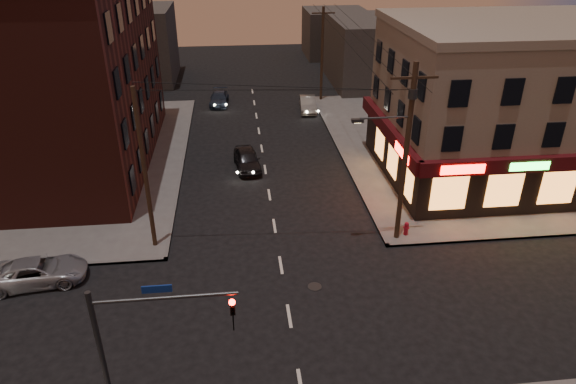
{
  "coord_description": "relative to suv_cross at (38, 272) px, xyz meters",
  "views": [
    {
      "loc": [
        -2.03,
        -18.14,
        15.99
      ],
      "look_at": [
        0.62,
        6.18,
        3.2
      ],
      "focal_mm": 32.0,
      "sensor_mm": 36.0,
      "label": 1
    }
  ],
  "objects": [
    {
      "name": "sidewalk_nw",
      "position": [
        -5.82,
        15.13,
        -0.57
      ],
      "size": [
        24.0,
        28.0,
        0.15
      ],
      "primitive_type": "cube",
      "color": "#514F4C",
      "rests_on": "ground"
    },
    {
      "name": "sedan_near",
      "position": [
        10.89,
        12.48,
        0.08
      ],
      "size": [
        2.15,
        4.41,
        1.45
      ],
      "primitive_type": "imported",
      "rotation": [
        0.0,
        0.0,
        0.11
      ],
      "color": "black",
      "rests_on": "ground"
    },
    {
      "name": "sedan_mid",
      "position": [
        17.18,
        24.99,
        0.04
      ],
      "size": [
        1.76,
        4.29,
        1.38
      ],
      "primitive_type": "imported",
      "rotation": [
        0.0,
        0.0,
        -0.07
      ],
      "color": "slate",
      "rests_on": "ground"
    },
    {
      "name": "bg_building_nw",
      "position": [
        -0.82,
        38.13,
        3.35
      ],
      "size": [
        9.0,
        10.0,
        8.0
      ],
      "primitive_type": "cube",
      "color": "#3F3D3A",
      "rests_on": "ground"
    },
    {
      "name": "traffic_signal",
      "position": [
        6.61,
        -9.47,
        3.51
      ],
      "size": [
        4.49,
        0.32,
        6.47
      ],
      "color": "#333538",
      "rests_on": "ground"
    },
    {
      "name": "bg_building_ne_a",
      "position": [
        26.18,
        34.13,
        2.85
      ],
      "size": [
        10.0,
        12.0,
        7.0
      ],
      "primitive_type": "cube",
      "color": "#3F3D3A",
      "rests_on": "ground"
    },
    {
      "name": "bg_building_ne_b",
      "position": [
        24.18,
        48.13,
        2.35
      ],
      "size": [
        8.0,
        8.0,
        6.0
      ],
      "primitive_type": "cube",
      "color": "#3F3D3A",
      "rests_on": "ground"
    },
    {
      "name": "utility_pole_main",
      "position": [
        18.86,
        1.93,
        5.11
      ],
      "size": [
        4.2,
        0.44,
        10.0
      ],
      "color": "#382619",
      "rests_on": "sidewalk_ne"
    },
    {
      "name": "fire_hydrant",
      "position": [
        19.59,
        2.13,
        -0.05
      ],
      "size": [
        0.37,
        0.37,
        0.81
      ],
      "rotation": [
        0.0,
        0.0,
        -0.43
      ],
      "color": "maroon",
      "rests_on": "sidewalk_ne"
    },
    {
      "name": "pizza_building",
      "position": [
        28.11,
        9.56,
        4.7
      ],
      "size": [
        15.85,
        12.85,
        10.5
      ],
      "color": "gray",
      "rests_on": "sidewalk_ne"
    },
    {
      "name": "suv_cross",
      "position": [
        0.0,
        0.0,
        0.0
      ],
      "size": [
        4.89,
        2.72,
        1.29
      ],
      "primitive_type": "imported",
      "rotation": [
        0.0,
        0.0,
        1.7
      ],
      "color": "gray",
      "rests_on": "ground"
    },
    {
      "name": "ground",
      "position": [
        12.18,
        -3.87,
        -0.65
      ],
      "size": [
        120.0,
        120.0,
        0.0
      ],
      "primitive_type": "plane",
      "color": "black",
      "rests_on": "ground"
    },
    {
      "name": "sidewalk_ne",
      "position": [
        30.18,
        15.13,
        -0.57
      ],
      "size": [
        24.0,
        28.0,
        0.15
      ],
      "primitive_type": "cube",
      "color": "#514F4C",
      "rests_on": "ground"
    },
    {
      "name": "utility_pole_west",
      "position": [
        5.38,
        2.63,
        4.0
      ],
      "size": [
        0.24,
        0.24,
        9.0
      ],
      "primitive_type": "cylinder",
      "color": "#382619",
      "rests_on": "sidewalk_nw"
    },
    {
      "name": "utility_pole_far",
      "position": [
        18.98,
        28.13,
        4.0
      ],
      "size": [
        0.26,
        0.26,
        9.0
      ],
      "primitive_type": "cylinder",
      "color": "#382619",
      "rests_on": "sidewalk_ne"
    },
    {
      "name": "brick_apartment",
      "position": [
        -2.32,
        15.13,
        6.0
      ],
      "size": [
        12.0,
        20.0,
        13.0
      ],
      "primitive_type": "cube",
      "color": "#441B16",
      "rests_on": "sidewalk_nw"
    },
    {
      "name": "sedan_far",
      "position": [
        8.7,
        27.96,
        -0.03
      ],
      "size": [
        2.01,
        4.38,
        1.24
      ],
      "primitive_type": "imported",
      "rotation": [
        0.0,
        0.0,
        -0.07
      ],
      "color": "#1D283A",
      "rests_on": "ground"
    }
  ]
}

